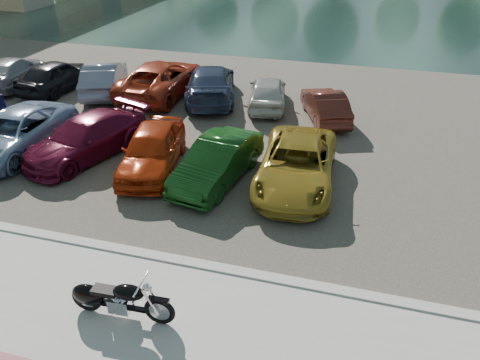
{
  "coord_description": "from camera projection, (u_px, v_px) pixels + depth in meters",
  "views": [
    {
      "loc": [
        3.15,
        -6.2,
        7.67
      ],
      "look_at": [
        0.13,
        4.55,
        1.1
      ],
      "focal_mm": 35.0,
      "sensor_mm": 36.0,
      "label": 1
    }
  ],
  "objects": [
    {
      "name": "car_9",
      "position": [
        104.0,
        78.0,
        21.72
      ],
      "size": [
        2.94,
        4.63,
        1.44
      ],
      "primitive_type": "imported",
      "rotation": [
        0.0,
        0.0,
        3.49
      ],
      "color": "slate",
      "rests_on": "parking_lot"
    },
    {
      "name": "car_4",
      "position": [
        152.0,
        149.0,
        15.35
      ],
      "size": [
        2.51,
        4.5,
        1.45
      ],
      "primitive_type": "imported",
      "rotation": [
        0.0,
        0.0,
        0.2
      ],
      "color": "#A72C0B",
      "rests_on": "parking_lot"
    },
    {
      "name": "car_12",
      "position": [
        267.0,
        92.0,
        20.27
      ],
      "size": [
        2.28,
        4.13,
        1.33
      ],
      "primitive_type": "imported",
      "rotation": [
        0.0,
        0.0,
        3.33
      ],
      "color": "beige",
      "rests_on": "parking_lot"
    },
    {
      "name": "car_2",
      "position": [
        13.0,
        133.0,
        16.45
      ],
      "size": [
        2.36,
        5.11,
        1.42
      ],
      "primitive_type": "imported",
      "rotation": [
        0.0,
        0.0,
        -0.0
      ],
      "color": "#7990B0",
      "rests_on": "parking_lot"
    },
    {
      "name": "car_6",
      "position": [
        297.0,
        165.0,
        14.5
      ],
      "size": [
        2.56,
        5.07,
        1.38
      ],
      "primitive_type": "imported",
      "rotation": [
        0.0,
        0.0,
        0.06
      ],
      "color": "olive",
      "rests_on": "parking_lot"
    },
    {
      "name": "kerb",
      "position": [
        207.0,
        267.0,
        11.4
      ],
      "size": [
        60.0,
        0.3,
        0.14
      ],
      "primitive_type": "cube",
      "color": "#ADAAA3",
      "rests_on": "ground"
    },
    {
      "name": "ground",
      "position": [
        175.0,
        330.0,
        9.77
      ],
      "size": [
        200.0,
        200.0,
        0.0
      ],
      "primitive_type": "plane",
      "color": "#595447",
      "rests_on": "ground"
    },
    {
      "name": "car_10",
      "position": [
        161.0,
        78.0,
        21.51
      ],
      "size": [
        2.67,
        5.58,
        1.54
      ],
      "primitive_type": "imported",
      "rotation": [
        0.0,
        0.0,
        3.12
      ],
      "color": "#AD371C",
      "rests_on": "parking_lot"
    },
    {
      "name": "car_3",
      "position": [
        86.0,
        138.0,
        16.19
      ],
      "size": [
        3.38,
        5.14,
        1.38
      ],
      "primitive_type": "imported",
      "rotation": [
        0.0,
        0.0,
        -0.33
      ],
      "color": "#590C26",
      "rests_on": "parking_lot"
    },
    {
      "name": "car_5",
      "position": [
        218.0,
        162.0,
        14.69
      ],
      "size": [
        2.12,
        4.32,
        1.36
      ],
      "primitive_type": "imported",
      "rotation": [
        0.0,
        0.0,
        -0.17
      ],
      "color": "#0F3A11",
      "rests_on": "parking_lot"
    },
    {
      "name": "car_13",
      "position": [
        325.0,
        105.0,
        19.04
      ],
      "size": [
        2.55,
        3.97,
        1.23
      ],
      "primitive_type": "imported",
      "rotation": [
        0.0,
        0.0,
        3.5
      ],
      "color": "#511E15",
      "rests_on": "parking_lot"
    },
    {
      "name": "car_8",
      "position": [
        57.0,
        75.0,
        22.02
      ],
      "size": [
        2.17,
        4.42,
        1.45
      ],
      "primitive_type": "imported",
      "rotation": [
        0.0,
        0.0,
        3.03
      ],
      "color": "black",
      "rests_on": "parking_lot"
    },
    {
      "name": "river",
      "position": [
        343.0,
        2.0,
        42.96
      ],
      "size": [
        120.0,
        40.0,
        0.0
      ],
      "primitive_type": "cube",
      "color": "#192D2B",
      "rests_on": "ground"
    },
    {
      "name": "car_7",
      "position": [
        13.0,
        72.0,
        22.68
      ],
      "size": [
        2.81,
        4.91,
        1.34
      ],
      "primitive_type": "imported",
      "rotation": [
        0.0,
        0.0,
        3.35
      ],
      "color": "gray",
      "rests_on": "parking_lot"
    },
    {
      "name": "parking_lot",
      "position": [
        280.0,
        125.0,
        18.89
      ],
      "size": [
        60.0,
        18.0,
        0.04
      ],
      "primitive_type": "cube",
      "color": "#403B34",
      "rests_on": "ground"
    },
    {
      "name": "motorcycle",
      "position": [
        112.0,
        298.0,
        9.8
      ],
      "size": [
        2.33,
        0.75,
        1.05
      ],
      "rotation": [
        0.0,
        0.0,
        0.05
      ],
      "color": "black",
      "rests_on": "promenade"
    },
    {
      "name": "car_11",
      "position": [
        211.0,
        83.0,
        20.99
      ],
      "size": [
        3.54,
        5.6,
        1.51
      ],
      "primitive_type": "imported",
      "rotation": [
        0.0,
        0.0,
        3.44
      ],
      "color": "navy",
      "rests_on": "parking_lot"
    }
  ]
}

